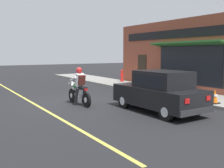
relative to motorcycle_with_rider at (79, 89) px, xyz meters
The scene contains 9 objects.
ground_plane 0.87m from the motorcycle_with_rider, 69.82° to the left, with size 80.00×80.00×0.00m, color black.
sidewalk_curb 6.53m from the motorcycle_with_rider, 32.66° to the left, with size 2.60×22.00×0.14m, color gray.
lane_stripe 3.92m from the motorcycle_with_rider, 114.67° to the left, with size 0.12×19.80×0.01m, color #D1C64C.
storefront_building 7.25m from the motorcycle_with_rider, ahead, with size 1.25×10.38×4.20m.
motorcycle_with_rider is the anchor object (origin of this frame).
car_hatchback 3.48m from the motorcycle_with_rider, 55.91° to the right, with size 1.67×3.79×1.57m.
traffic_cone 5.69m from the motorcycle_with_rider, 36.64° to the right, with size 0.36×0.36×0.60m.
trash_bin 6.92m from the motorcycle_with_rider, 23.64° to the left, with size 0.56×0.56×0.98m.
fire_hydrant 8.37m from the motorcycle_with_rider, 42.84° to the left, with size 0.36×0.24×0.88m.
Camera 1 is at (-4.96, -10.69, 2.21)m, focal length 42.00 mm.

